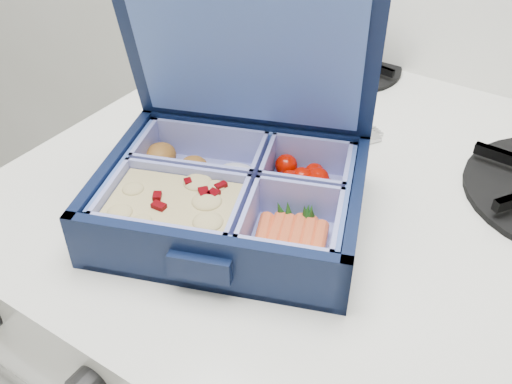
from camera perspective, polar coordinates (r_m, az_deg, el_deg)
The scene contains 3 objects.
bento_box at distance 0.50m, azimuth -2.49°, elevation -0.49°, with size 0.22×0.18×0.05m, color black, non-canonical shape.
burner_grate_rear at distance 0.78m, azimuth 8.84°, elevation 12.71°, with size 0.15×0.15×0.02m, color black.
fork at distance 0.60m, azimuth 4.37°, elevation 3.72°, with size 0.02×0.17×0.01m, color #B2B2B2, non-canonical shape.
Camera 1 is at (-0.13, 1.23, 1.25)m, focal length 40.00 mm.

